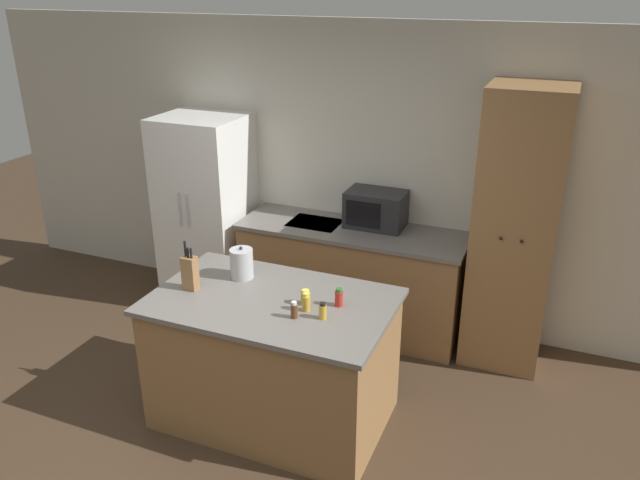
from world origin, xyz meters
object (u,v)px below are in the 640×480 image
Objects in this scene: spice_bottle_tall_dark at (306,297)px; kettle at (242,263)px; spice_bottle_pale_salt at (294,310)px; refrigerator at (207,212)px; knife_block at (190,272)px; spice_bottle_amber_oil at (339,298)px; microwave at (376,209)px; spice_bottle_short_red at (323,311)px; spice_bottle_green_herb at (306,303)px; fire_extinguisher at (169,268)px; pantry_cabinet at (515,231)px.

kettle reaches higher than spice_bottle_tall_dark.
refrigerator is at bearing 136.14° from spice_bottle_pale_salt.
spice_bottle_amber_oil is at bearing 9.10° from knife_block.
knife_block is 3.07× the size of spice_bottle_pale_salt.
microwave reaches higher than spice_bottle_pale_salt.
spice_bottle_tall_dark is at bearing 143.12° from spice_bottle_short_red.
spice_bottle_pale_salt is (-0.20, -0.25, -0.00)m from spice_bottle_amber_oil.
spice_bottle_green_herb is at bearing 159.12° from spice_bottle_short_red.
kettle reaches higher than spice_bottle_pale_salt.
spice_bottle_green_herb is 0.67m from kettle.
knife_block is 3.14× the size of spice_bottle_short_red.
kettle is at bearing -48.62° from refrigerator.
fire_extinguisher is at bearing 150.59° from spice_bottle_amber_oil.
spice_bottle_pale_salt is at bearing -36.41° from fire_extinguisher.
refrigerator is 7.52× the size of kettle.
fire_extinguisher is (-2.26, 1.48, -0.77)m from spice_bottle_short_red.
spice_bottle_short_red is at bearing -36.88° from spice_bottle_tall_dark.
refrigerator is 15.81× the size of spice_bottle_pale_salt.
spice_bottle_pale_salt is (-0.17, -0.06, 0.00)m from spice_bottle_short_red.
spice_bottle_green_herb is at bearing -23.68° from kettle.
kettle reaches higher than fire_extinguisher.
knife_block reaches higher than spice_bottle_short_red.
spice_bottle_short_red is at bearing -122.60° from pantry_cabinet.
spice_bottle_pale_salt is (0.01, -1.68, -0.10)m from microwave.
spice_bottle_pale_salt is (0.81, -0.09, -0.07)m from knife_block.
spice_bottle_pale_salt is at bearing -88.39° from spice_bottle_tall_dark.
spice_bottle_pale_salt is at bearing -106.55° from spice_bottle_green_herb.
spice_bottle_tall_dark is at bearing -89.83° from microwave.
pantry_cabinet is 6.38× the size of knife_block.
spice_bottle_pale_salt is (-1.14, -1.58, -0.11)m from pantry_cabinet.
kettle is (-1.72, -1.20, -0.06)m from pantry_cabinet.
fire_extinguisher is at bearing 131.36° from knife_block.
spice_bottle_tall_dark is at bearing -32.98° from fire_extinguisher.
knife_block reaches higher than fire_extinguisher.
spice_bottle_amber_oil is 0.79m from kettle.
kettle reaches higher than spice_bottle_short_red.
kettle is (0.23, 0.29, -0.02)m from knife_block.
knife_block is at bearing -142.59° from pantry_cabinet.
fire_extinguisher is at bearing 147.02° from spice_bottle_tall_dark.
spice_bottle_green_herb reaches higher than spice_bottle_tall_dark.
refrigerator is at bearing 144.51° from spice_bottle_amber_oil.
refrigerator reaches higher than spice_bottle_green_herb.
spice_bottle_green_herb is (-0.14, 0.05, 0.01)m from spice_bottle_short_red.
refrigerator is 2.15m from spice_bottle_green_herb.
spice_bottle_green_herb is at bearing -64.11° from spice_bottle_tall_dark.
refrigerator is at bearing -1.89° from fire_extinguisher.
spice_bottle_short_red reaches higher than spice_bottle_tall_dark.
spice_bottle_amber_oil is 0.22m from spice_bottle_green_herb.
spice_bottle_short_red is at bearing -1.66° from knife_block.
kettle reaches higher than spice_bottle_amber_oil.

